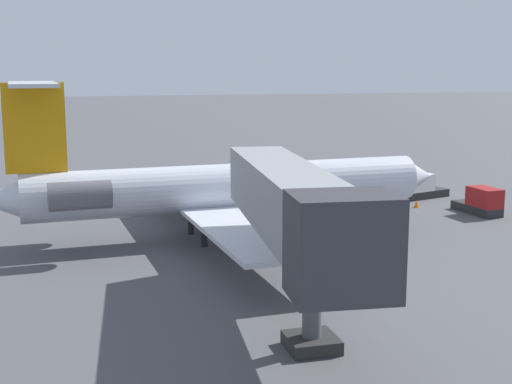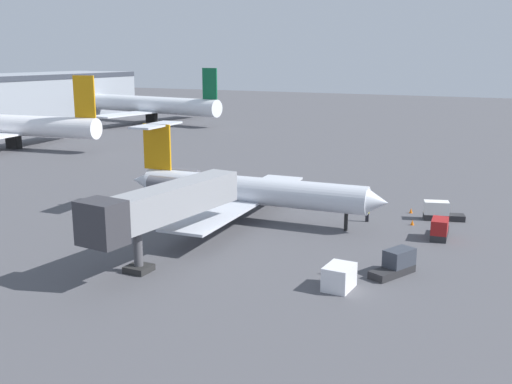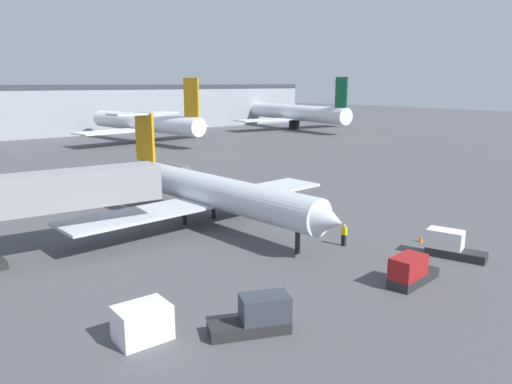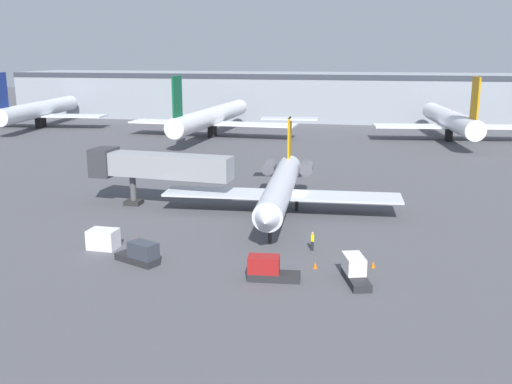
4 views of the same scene
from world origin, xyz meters
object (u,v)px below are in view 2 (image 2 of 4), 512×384
Objects in this scene: cargo_container_uld at (339,277)px; traffic_cone_far at (324,271)px; parked_airliner_centre at (13,126)px; traffic_cone_mid at (411,211)px; baggage_tug_lead at (440,212)px; ground_crew_marshaller at (367,213)px; regional_jet at (243,189)px; traffic_cone_near at (412,222)px; baggage_tug_spare at (440,229)px; parked_airliner_east_mid at (152,105)px; jet_bridge at (158,206)px; baggage_tug_trailing at (396,264)px.

cargo_container_uld is 3.07m from traffic_cone_far.
traffic_cone_mid is at bearing -100.76° from parked_airliner_centre.
baggage_tug_lead is at bearing -113.56° from traffic_cone_mid.
baggage_tug_lead reaches higher than ground_crew_marshaller.
regional_jet is 50.49× the size of traffic_cone_near.
traffic_cone_mid is at bearing -56.04° from regional_jet.
baggage_tug_spare is at bearing -108.88° from ground_crew_marshaller.
parked_airliner_east_mid is at bearing 41.60° from regional_jet.
parked_airliner_centre reaches higher than baggage_tug_spare.
jet_bridge is 28.99m from traffic_cone_mid.
parked_airliner_centre is (23.85, 58.38, 1.00)m from regional_jet.
jet_bridge is 13.86m from traffic_cone_far.
ground_crew_marshaller is at bearing 148.69° from traffic_cone_mid.
traffic_cone_far is (-16.66, 3.07, 0.00)m from traffic_cone_near.
baggage_tug_spare is at bearing -129.83° from parked_airliner_east_mid.
traffic_cone_mid is 0.01× the size of parked_airliner_east_mid.
cargo_container_uld is 18.99m from traffic_cone_near.
ground_crew_marshaller is 14.84m from baggage_tug_trailing.
baggage_tug_spare is 4.57m from traffic_cone_near.
cargo_container_uld is at bearing -137.37° from parked_airliner_east_mid.
traffic_cone_mid is 96.54m from parked_airliner_east_mid.
baggage_tug_trailing is (-13.50, -6.17, -0.02)m from ground_crew_marshaller.
parked_airliner_centre is (32.70, 76.09, 3.26)m from baggage_tug_trailing.
ground_crew_marshaller is at bearing 121.75° from baggage_tug_lead.
traffic_cone_mid is at bearing -5.22° from traffic_cone_far.
regional_jet reaches higher than traffic_cone_far.
parked_airliner_centre is at bearing 74.64° from ground_crew_marshaller.
parked_airliner_centre reaches higher than traffic_cone_far.
baggage_tug_lead reaches higher than traffic_cone_mid.
baggage_tug_lead and baggage_tug_trailing have the same top height.
parked_airliner_centre reaches higher than ground_crew_marshaller.
baggage_tug_trailing is at bearing -31.69° from cargo_container_uld.
parked_airliner_centre reaches higher than traffic_cone_near.
regional_jet is 50.49× the size of traffic_cone_far.
ground_crew_marshaller is 6.23m from traffic_cone_mid.
jet_bridge reaches higher than baggage_tug_trailing.
ground_crew_marshaller is 0.41× the size of baggage_tug_spare.
baggage_tug_trailing is at bearing -134.60° from parked_airliner_east_mid.
baggage_tug_trailing is (-8.86, -17.71, -2.26)m from regional_jet.
parked_airliner_centre is at bearing 79.24° from traffic_cone_mid.
baggage_tug_spare is 8.96m from traffic_cone_mid.
regional_jet is 50.49× the size of traffic_cone_mid.
parked_airliner_east_mid is (83.83, 61.50, -0.33)m from jet_bridge.
parked_airliner_centre reaches higher than baggage_tug_lead.
cargo_container_uld is at bearing -179.95° from traffic_cone_mid.
regional_jet reaches higher than ground_crew_marshaller.
ground_crew_marshaller is (19.33, -11.43, -3.80)m from jet_bridge.
jet_bridge reaches higher than baggage_tug_spare.
parked_airliner_centre is 45.40m from parked_airliner_east_mid.
baggage_tug_trailing is 1.03× the size of baggage_tug_spare.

